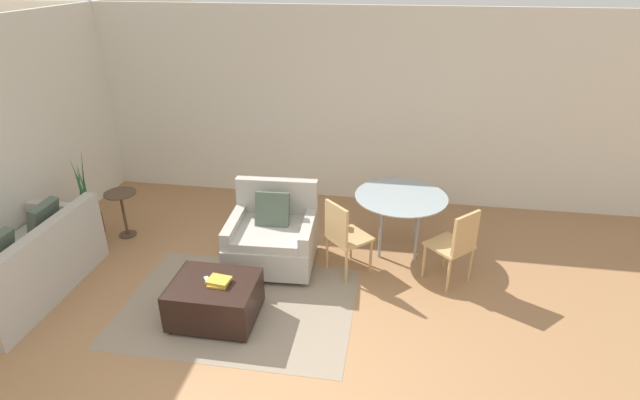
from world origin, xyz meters
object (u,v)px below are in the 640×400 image
book_stack (219,281)px  potted_plant (89,216)px  side_table (122,206)px  dining_chair_near_right (456,242)px  armchair (273,236)px  dining_chair_near_left (343,233)px  ottoman (215,299)px  tv_remote_primary (208,281)px  dining_table (401,202)px  couch (25,270)px

book_stack → potted_plant: (-2.29, 1.39, -0.20)m
side_table → dining_chair_near_right: size_ratio=0.68×
dining_chair_near_right → side_table: bearing=174.4°
armchair → book_stack: size_ratio=4.37×
potted_plant → dining_chair_near_right: bearing=-4.5°
armchair → dining_chair_near_left: bearing=-6.1°
ottoman → dining_chair_near_left: size_ratio=0.93×
potted_plant → side_table: size_ratio=1.88×
potted_plant → dining_chair_near_right: (4.62, -0.37, 0.26)m
tv_remote_primary → dining_table: 2.46m
tv_remote_primary → book_stack: bearing=-9.9°
armchair → side_table: 2.08m
couch → book_stack: (2.21, -0.09, 0.16)m
ottoman → book_stack: bearing=-3.5°
armchair → dining_chair_near_left: armchair is taller
dining_table → dining_chair_near_right: bearing=-45.0°
dining_table → dining_chair_near_right: (0.62, -0.62, -0.14)m
armchair → dining_table: size_ratio=0.93×
armchair → potted_plant: (-2.54, 0.28, -0.09)m
tv_remote_primary → dining_chair_near_left: dining_chair_near_left is taller
tv_remote_primary → dining_table: dining_table is taller
side_table → dining_table: (3.52, 0.21, 0.23)m
armchair → tv_remote_primary: (-0.37, -1.10, 0.09)m
ottoman → dining_table: 2.45m
tv_remote_primary → potted_plant: size_ratio=0.13×
couch → potted_plant: size_ratio=1.53×
couch → potted_plant: 1.31m
book_stack → tv_remote_primary: bearing=170.1°
dining_chair_near_left → ottoman: bearing=-138.5°
dining_chair_near_left → book_stack: bearing=-136.8°
book_stack → potted_plant: bearing=148.7°
couch → dining_chair_near_right: bearing=11.7°
dining_chair_near_left → dining_chair_near_right: bearing=0.0°
tv_remote_primary → dining_chair_near_left: (1.22, 1.01, 0.08)m
couch → dining_table: bearing=21.7°
couch → dining_chair_near_right: couch is taller
ottoman → dining_chair_near_right: bearing=23.2°
book_stack → tv_remote_primary: 0.12m
ottoman → side_table: 2.26m
book_stack → side_table: bearing=141.6°
armchair → dining_table: (1.46, 0.53, 0.31)m
potted_plant → dining_chair_near_right: size_ratio=1.28×
book_stack → couch: bearing=177.8°
ottoman → tv_remote_primary: (-0.06, 0.02, 0.20)m
ottoman → dining_table: dining_table is taller
armchair → book_stack: armchair is taller
tv_remote_primary → dining_table: size_ratio=0.13×
book_stack → dining_table: bearing=43.9°
dining_chair_near_right → ottoman: bearing=-156.8°
armchair → tv_remote_primary: 1.16m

